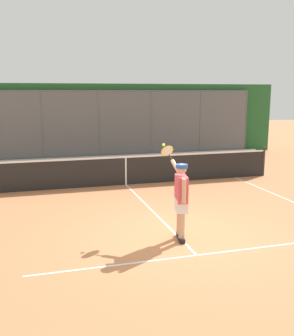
{
  "coord_description": "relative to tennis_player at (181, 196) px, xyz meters",
  "views": [
    {
      "loc": [
        2.83,
        7.49,
        3.05
      ],
      "look_at": [
        0.0,
        -2.34,
        1.05
      ],
      "focal_mm": 41.78,
      "sensor_mm": 36.0,
      "label": 1
    }
  ],
  "objects": [
    {
      "name": "tennis_player",
      "position": [
        0.0,
        0.0,
        0.0
      ],
      "size": [
        0.33,
        1.39,
        1.91
      ],
      "rotation": [
        0.0,
        0.0,
        -1.76
      ],
      "color": "black",
      "rests_on": "ground"
    },
    {
      "name": "ground_plane",
      "position": [
        -0.01,
        -0.21,
        -0.94
      ],
      "size": [
        60.0,
        60.0,
        0.0
      ],
      "primitive_type": "plane",
      "color": "#C67A4C"
    },
    {
      "name": "tennis_net",
      "position": [
        -0.01,
        -5.12,
        -0.45
      ],
      "size": [
        10.48,
        0.09,
        1.07
      ],
      "color": "#2D2D2D",
      "rests_on": "ground"
    },
    {
      "name": "fence_backdrop",
      "position": [
        -0.01,
        -11.18,
        0.76
      ],
      "size": [
        18.07,
        1.37,
        3.42
      ],
      "color": "#565B60",
      "rests_on": "ground"
    },
    {
      "name": "court_line_markings",
      "position": [
        -0.01,
        1.1,
        -0.94
      ],
      "size": [
        8.16,
        10.9,
        0.01
      ],
      "color": "white",
      "rests_on": "ground"
    }
  ]
}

